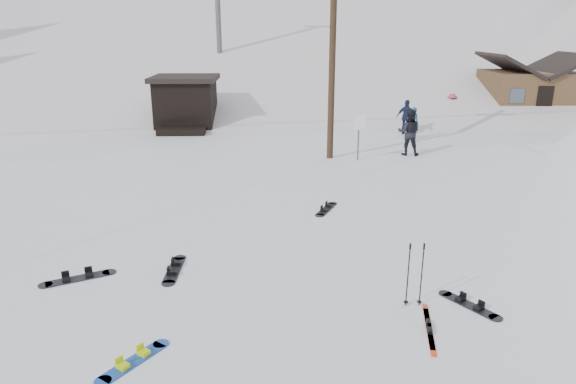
{
  "coord_description": "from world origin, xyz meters",
  "views": [
    {
      "loc": [
        -0.34,
        -6.74,
        5.18
      ],
      "look_at": [
        -0.0,
        5.02,
        1.4
      ],
      "focal_mm": 32.0,
      "sensor_mm": 36.0,
      "label": 1
    }
  ],
  "objects_px": {
    "utility_pole": "(333,41)",
    "hero_snowboard": "(133,361)",
    "cabin": "(528,92)",
    "hero_skis": "(429,328)"
  },
  "relations": [
    {
      "from": "utility_pole",
      "to": "hero_snowboard",
      "type": "bearing_deg",
      "value": -108.89
    },
    {
      "from": "cabin",
      "to": "hero_snowboard",
      "type": "bearing_deg",
      "value": -126.81
    },
    {
      "from": "utility_pole",
      "to": "hero_skis",
      "type": "height_order",
      "value": "utility_pole"
    },
    {
      "from": "utility_pole",
      "to": "hero_snowboard",
      "type": "relative_size",
      "value": 7.34
    },
    {
      "from": "cabin",
      "to": "hero_skis",
      "type": "distance_m",
      "value": 26.05
    },
    {
      "from": "hero_snowboard",
      "to": "cabin",
      "type": "bearing_deg",
      "value": -0.95
    },
    {
      "from": "cabin",
      "to": "hero_snowboard",
      "type": "height_order",
      "value": "cabin"
    },
    {
      "from": "cabin",
      "to": "hero_snowboard",
      "type": "distance_m",
      "value": 29.49
    },
    {
      "from": "utility_pole",
      "to": "cabin",
      "type": "height_order",
      "value": "utility_pole"
    },
    {
      "from": "utility_pole",
      "to": "hero_skis",
      "type": "distance_m",
      "value": 13.6
    }
  ]
}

